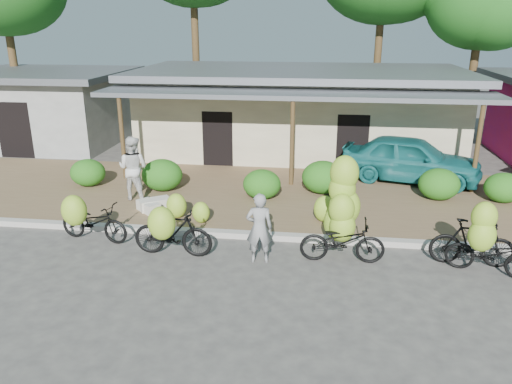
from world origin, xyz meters
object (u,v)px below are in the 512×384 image
bike_center (342,220)px  bike_right (475,239)px  teal_van (411,159)px  bike_left (171,231)px  vendor (259,228)px  sack_far (149,207)px  sack_near (155,204)px  bike_far_right (490,254)px  bystander (133,168)px  bike_far_left (91,220)px  tree_near_right (477,4)px

bike_center → bike_right: 2.84m
teal_van → bike_left: bearing=149.6°
vendor → bike_right: bearing=175.5°
sack_far → sack_near: bearing=60.1°
bike_right → bike_far_right: bike_right is taller
bystander → sack_near: bearing=146.7°
sack_far → bystander: (-0.75, 0.97, 0.80)m
sack_far → bystander: bearing=127.5°
bike_far_right → sack_far: size_ratio=2.53×
bike_center → vendor: 1.90m
bike_far_left → bike_center: size_ratio=0.83×
bike_far_left → bike_far_right: bike_far_left is taller
sack_near → sack_far: size_ratio=1.13×
tree_near_right → bike_left: tree_near_right is taller
bike_right → sack_far: size_ratio=2.45×
tree_near_right → bystander: (-11.83, -10.48, -4.79)m
bike_center → bike_far_right: 3.17m
vendor → bike_left: bearing=-6.6°
tree_near_right → sack_near: bearing=-134.3°
sack_near → sack_far: 0.23m
tree_near_right → bike_left: bearing=-124.9°
bike_right → sack_far: 8.34m
teal_van → sack_near: bearing=130.2°
sack_near → bike_center: bearing=-22.1°
bike_left → bike_center: (3.83, 0.57, 0.25)m
tree_near_right → bike_far_right: tree_near_right is taller
tree_near_right → bike_far_right: bearing=-101.3°
teal_van → bike_far_right: bearing=-159.1°
vendor → bystander: (-4.15, 3.37, 0.25)m
bike_left → tree_near_right: bearing=-32.7°
bike_left → bystander: bearing=34.3°
bike_far_left → teal_van: (8.40, 5.73, 0.30)m
sack_far → vendor: size_ratio=0.46×
bike_far_left → sack_far: bike_far_left is taller
sack_near → teal_van: 8.36m
tree_near_right → bike_right: size_ratio=4.14×
tree_near_right → bystander: tree_near_right is taller
teal_van → vendor: bearing=160.2°
bike_far_right → sack_near: size_ratio=2.23×
sack_far → tree_near_right: bearing=45.9°
tree_near_right → bystander: size_ratio=4.03×
bike_left → bike_right: size_ratio=1.02×
bike_left → bystander: bystander is taller
bike_center → vendor: size_ratio=1.43×
tree_near_right → bike_far_left: bearing=-131.7°
tree_near_right → sack_far: tree_near_right is taller
bike_far_left → bike_right: bearing=-80.5°
bike_far_right → sack_near: 8.60m
bike_left → vendor: 2.02m
sack_near → vendor: vendor is taller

